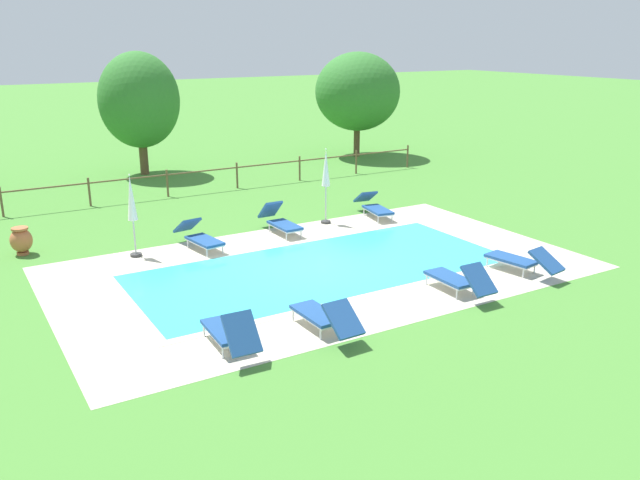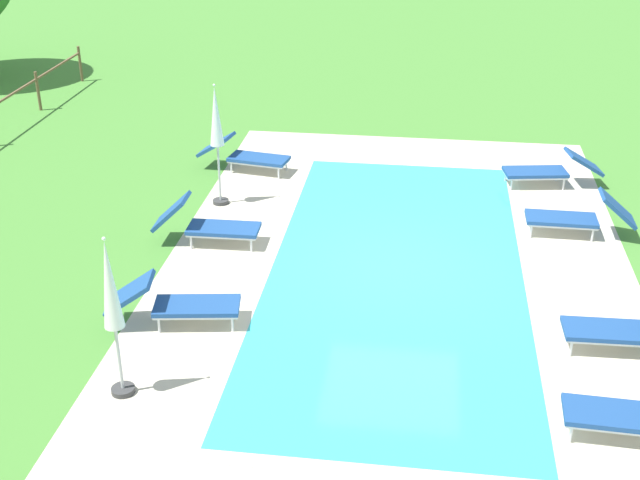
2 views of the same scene
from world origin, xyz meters
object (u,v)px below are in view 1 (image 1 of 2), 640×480
at_px(sun_lounger_south_mid, 324,316).
at_px(patio_umbrella_closed_row_mid_west, 326,173).
at_px(sun_lounger_south_end, 521,260).
at_px(tree_far_west, 358,92).
at_px(tree_west_mid, 139,100).
at_px(sun_lounger_north_end, 280,221).
at_px(sun_lounger_north_mid, 458,279).
at_px(patio_umbrella_closed_row_west, 132,203).
at_px(sun_lounger_south_near_corner, 230,332).
at_px(terracotta_urn_near_fence, 21,240).
at_px(sun_lounger_north_near_steps, 199,236).
at_px(sun_lounger_north_far, 374,206).

xyz_separation_m(sun_lounger_south_mid, patio_umbrella_closed_row_mid_west, (4.38, 7.14, 1.30)).
xyz_separation_m(sun_lounger_south_end, tree_far_west, (6.13, 16.76, 2.89)).
distance_m(sun_lounger_south_mid, patio_umbrella_closed_row_mid_west, 8.48).
bearing_deg(tree_west_mid, sun_lounger_north_end, -85.12).
bearing_deg(sun_lounger_north_mid, patio_umbrella_closed_row_mid_west, 85.61).
height_order(sun_lounger_south_mid, sun_lounger_south_end, sun_lounger_south_mid).
bearing_deg(patio_umbrella_closed_row_west, sun_lounger_north_mid, -49.19).
bearing_deg(sun_lounger_south_near_corner, sun_lounger_north_end, 55.47).
relative_size(sun_lounger_south_end, tree_far_west, 0.41).
relative_size(sun_lounger_north_mid, terracotta_urn_near_fence, 2.50).
bearing_deg(tree_west_mid, terracotta_urn_near_fence, -123.59).
xyz_separation_m(sun_lounger_north_near_steps, tree_far_west, (12.53, 10.53, 2.88)).
distance_m(sun_lounger_north_near_steps, patio_umbrella_closed_row_west, 2.15).
xyz_separation_m(sun_lounger_north_near_steps, patio_umbrella_closed_row_west, (-1.79, 0.25, 1.15)).
height_order(sun_lounger_south_mid, patio_umbrella_closed_row_west, patio_umbrella_closed_row_west).
relative_size(sun_lounger_south_mid, patio_umbrella_closed_row_west, 0.86).
relative_size(patio_umbrella_closed_row_west, tree_far_west, 0.45).
bearing_deg(sun_lounger_north_mid, sun_lounger_north_end, 100.64).
bearing_deg(sun_lounger_south_end, tree_west_mid, 104.56).
distance_m(sun_lounger_south_mid, tree_west_mid, 18.49).
bearing_deg(patio_umbrella_closed_row_west, sun_lounger_south_mid, -74.18).
relative_size(sun_lounger_north_end, patio_umbrella_closed_row_west, 0.83).
bearing_deg(sun_lounger_north_far, patio_umbrella_closed_row_mid_west, 175.65).
xyz_separation_m(sun_lounger_north_near_steps, sun_lounger_north_end, (2.76, 0.23, 0.02)).
height_order(sun_lounger_south_end, tree_far_west, tree_far_west).
bearing_deg(sun_lounger_north_near_steps, sun_lounger_south_mid, -88.54).
bearing_deg(sun_lounger_north_mid, sun_lounger_south_mid, -176.92).
bearing_deg(tree_west_mid, patio_umbrella_closed_row_west, -107.66).
height_order(sun_lounger_south_mid, tree_west_mid, tree_west_mid).
bearing_deg(sun_lounger_north_end, sun_lounger_south_mid, -110.50).
xyz_separation_m(sun_lounger_south_near_corner, patio_umbrella_closed_row_west, (0.03, 6.68, 1.13)).
bearing_deg(sun_lounger_south_end, patio_umbrella_closed_row_mid_west, 105.48).
bearing_deg(patio_umbrella_closed_row_mid_west, sun_lounger_north_far, -4.35).
bearing_deg(patio_umbrella_closed_row_mid_west, sun_lounger_north_near_steps, -174.27).
height_order(sun_lounger_north_end, tree_far_west, tree_far_west).
distance_m(sun_lounger_south_mid, patio_umbrella_closed_row_west, 7.30).
distance_m(sun_lounger_north_end, patio_umbrella_closed_row_mid_west, 2.22).
xyz_separation_m(sun_lounger_north_near_steps, sun_lounger_south_mid, (0.17, -6.68, 0.00)).
xyz_separation_m(sun_lounger_south_mid, patio_umbrella_closed_row_west, (-1.96, 6.94, 1.15)).
relative_size(tree_far_west, tree_west_mid, 0.98).
bearing_deg(sun_lounger_north_near_steps, tree_far_west, 40.07).
bearing_deg(sun_lounger_south_end, sun_lounger_south_mid, -175.82).
height_order(sun_lounger_north_far, tree_west_mid, tree_west_mid).
bearing_deg(tree_far_west, tree_west_mid, 174.80).
height_order(sun_lounger_north_end, patio_umbrella_closed_row_west, patio_umbrella_closed_row_west).
distance_m(sun_lounger_south_mid, sun_lounger_south_end, 6.24).
height_order(terracotta_urn_near_fence, tree_west_mid, tree_west_mid).
relative_size(sun_lounger_north_end, patio_umbrella_closed_row_mid_west, 0.78).
bearing_deg(sun_lounger_north_near_steps, sun_lounger_south_end, -44.23).
xyz_separation_m(sun_lounger_north_mid, sun_lounger_south_near_corner, (-5.84, 0.05, 0.01)).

